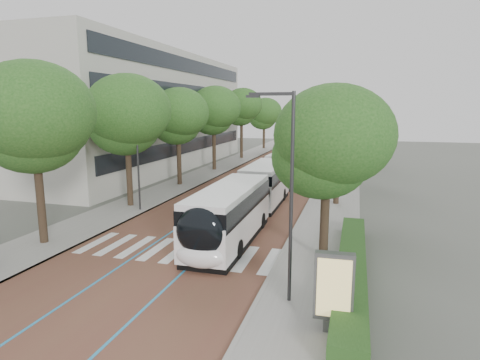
{
  "coord_description": "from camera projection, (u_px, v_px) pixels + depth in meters",
  "views": [
    {
      "loc": [
        9.04,
        -17.53,
        7.53
      ],
      "look_at": [
        1.1,
        9.69,
        2.4
      ],
      "focal_mm": 30.0,
      "sensor_mm": 36.0,
      "label": 1
    }
  ],
  "objects": [
    {
      "name": "zebra_crossing",
      "position": [
        178.0,
        251.0,
        21.27
      ],
      "size": [
        10.55,
        3.6,
        0.01
      ],
      "color": "silver",
      "rests_on": "ground"
    },
    {
      "name": "hedge",
      "position": [
        352.0,
        268.0,
        17.79
      ],
      "size": [
        1.2,
        14.0,
        0.8
      ],
      "primitive_type": "cube",
      "color": "#1F4417",
      "rests_on": "sidewalk_right"
    },
    {
      "name": "streetlight_far",
      "position": [
        331.0,
        136.0,
        38.49
      ],
      "size": [
        1.82,
        0.2,
        8.0
      ],
      "color": "#313134",
      "rests_on": "sidewalk_right"
    },
    {
      "name": "trees_right",
      "position": [
        342.0,
        127.0,
        35.85
      ],
      "size": [
        5.68,
        47.26,
        8.23
      ],
      "color": "black",
      "rests_on": "ground"
    },
    {
      "name": "kerb_left",
      "position": [
        254.0,
        158.0,
        59.71
      ],
      "size": [
        0.2,
        140.0,
        0.14
      ],
      "primitive_type": "cube",
      "color": "gray",
      "rests_on": "ground"
    },
    {
      "name": "lane_line_right",
      "position": [
        302.0,
        160.0,
        57.73
      ],
      "size": [
        0.12,
        126.0,
        0.01
      ],
      "primitive_type": "cube",
      "color": "#2587BC",
      "rests_on": "road"
    },
    {
      "name": "sidewalk_right",
      "position": [
        344.0,
        162.0,
        56.1
      ],
      "size": [
        4.0,
        140.0,
        0.12
      ],
      "primitive_type": "cube",
      "color": "gray",
      "rests_on": "ground"
    },
    {
      "name": "bus_queued_0",
      "position": [
        290.0,
        166.0,
        41.29
      ],
      "size": [
        3.02,
        12.49,
        3.2
      ],
      "rotation": [
        0.0,
        0.0,
        -0.04
      ],
      "color": "white",
      "rests_on": "ground"
    },
    {
      "name": "lamp_post_left",
      "position": [
        138.0,
        156.0,
        28.89
      ],
      "size": [
        0.14,
        0.14,
        8.0
      ],
      "primitive_type": "cylinder",
      "color": "#313134",
      "rests_on": "sidewalk_left"
    },
    {
      "name": "ground",
      "position": [
        166.0,
        258.0,
        20.39
      ],
      "size": [
        160.0,
        160.0,
        0.0
      ],
      "primitive_type": "plane",
      "color": "#51544C",
      "rests_on": "ground"
    },
    {
      "name": "lane_line_left",
      "position": [
        280.0,
        160.0,
        58.61
      ],
      "size": [
        0.12,
        126.0,
        0.01
      ],
      "primitive_type": "cube",
      "color": "#2587BC",
      "rests_on": "road"
    },
    {
      "name": "office_building",
      "position": [
        125.0,
        112.0,
        50.96
      ],
      "size": [
        18.11,
        40.0,
        14.0
      ],
      "color": "#B1B0A4",
      "rests_on": "ground"
    },
    {
      "name": "lead_bus",
      "position": [
        247.0,
        200.0,
        26.1
      ],
      "size": [
        2.67,
        18.42,
        3.2
      ],
      "rotation": [
        0.0,
        0.0,
        0.01
      ],
      "color": "black",
      "rests_on": "ground"
    },
    {
      "name": "bus_queued_1",
      "position": [
        308.0,
        153.0,
        53.37
      ],
      "size": [
        3.2,
        12.52,
        3.2
      ],
      "rotation": [
        0.0,
        0.0,
        -0.06
      ],
      "color": "white",
      "rests_on": "ground"
    },
    {
      "name": "road",
      "position": [
        291.0,
        160.0,
        58.18
      ],
      "size": [
        11.0,
        140.0,
        0.02
      ],
      "primitive_type": "cube",
      "color": "brown",
      "rests_on": "ground"
    },
    {
      "name": "ad_panel",
      "position": [
        334.0,
        290.0,
        13.34
      ],
      "size": [
        1.33,
        0.53,
        2.72
      ],
      "rotation": [
        0.0,
        0.0,
        0.05
      ],
      "color": "#59595B",
      "rests_on": "sidewalk_right"
    },
    {
      "name": "streetlight_near",
      "position": [
        287.0,
        182.0,
        14.87
      ],
      "size": [
        1.82,
        0.2,
        8.0
      ],
      "color": "#313134",
      "rests_on": "sidewalk_right"
    },
    {
      "name": "trees_left",
      "position": [
        201.0,
        115.0,
        43.74
      ],
      "size": [
        6.3,
        61.1,
        9.78
      ],
      "color": "black",
      "rests_on": "ground"
    },
    {
      "name": "kerb_right",
      "position": [
        330.0,
        161.0,
        56.63
      ],
      "size": [
        0.2,
        140.0,
        0.14
      ],
      "primitive_type": "cube",
      "color": "gray",
      "rests_on": "ground"
    },
    {
      "name": "sidewalk_left",
      "position": [
        241.0,
        158.0,
        60.23
      ],
      "size": [
        4.0,
        140.0,
        0.12
      ],
      "primitive_type": "cube",
      "color": "gray",
      "rests_on": "ground"
    }
  ]
}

